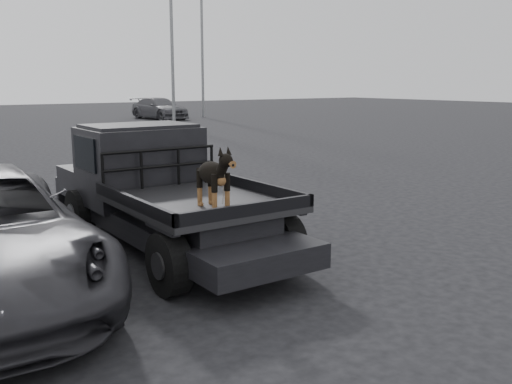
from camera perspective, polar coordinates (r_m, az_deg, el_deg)
ground at (r=7.23m, az=3.19°, el=-8.88°), size 120.00×120.00×0.00m
flatbed_ute at (r=8.52m, az=-8.80°, el=-2.69°), size 2.00×5.40×0.92m
ute_cab at (r=9.22m, az=-11.58°, el=3.93°), size 1.72×1.30×0.88m
headache_rack at (r=8.56m, az=-9.53°, el=2.36°), size 1.80×0.08×0.55m
dog at (r=7.03m, az=-4.31°, el=1.40°), size 0.32×0.60×0.74m
distant_car_b at (r=38.60m, az=-9.63°, el=8.24°), size 2.57×5.03×1.40m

